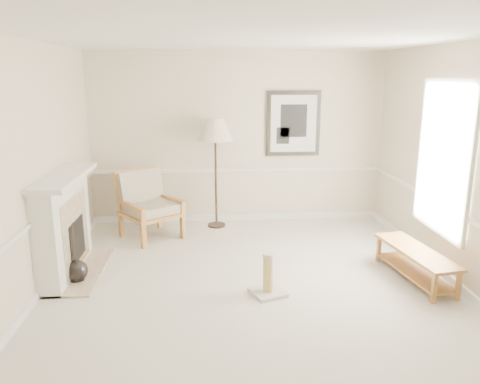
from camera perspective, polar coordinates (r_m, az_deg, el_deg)
name	(u,v)px	position (r m, az deg, el deg)	size (l,w,h in m)	color
ground	(251,287)	(5.81, 1.39, -11.54)	(5.50, 5.50, 0.00)	silver
room	(264,133)	(5.36, 2.91, 7.16)	(5.04, 5.54, 2.92)	beige
fireplace	(65,226)	(6.38, -20.59, -3.87)	(0.64, 1.64, 1.31)	white
floor_vase	(77,271)	(6.21, -19.29, -9.13)	(0.27, 0.27, 0.79)	black
armchair	(147,202)	(7.52, -11.26, -1.14)	(1.14, 1.15, 1.05)	#AC8037
floor_lamp	(215,132)	(7.66, -3.03, 7.27)	(0.63, 0.63, 1.83)	black
bench	(415,260)	(6.32, 20.60, -7.71)	(0.61, 1.42, 0.39)	#AC8037
scratching_post	(268,282)	(5.58, 3.43, -10.86)	(0.47, 0.47, 0.51)	beige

